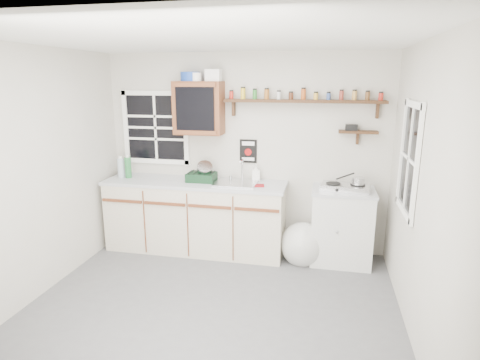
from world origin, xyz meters
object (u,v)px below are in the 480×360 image
Objects in this scene: hotplate at (345,187)px; dish_rack at (203,175)px; spice_shelf at (302,100)px; upper_cabinet at (199,108)px; main_cabinet at (195,216)px; right_cabinet at (341,226)px.

dish_rack is at bearing -173.17° from hotplate.
upper_cabinet is at bearing -176.87° from spice_shelf.
upper_cabinet is 2.02m from hotplate.
main_cabinet is 1.97m from spice_shelf.
main_cabinet is 3.93× the size of hotplate.
upper_cabinet reaches higher than main_cabinet.
spice_shelf is at bearing 9.32° from main_cabinet.
spice_shelf reaches higher than right_cabinet.
upper_cabinet is at bearing 76.32° from main_cabinet.
dish_rack is 0.60× the size of hotplate.
hotplate is (1.75, -0.03, -0.06)m from dish_rack.
main_cabinet is at bearing -170.68° from spice_shelf.
spice_shelf is (1.30, 0.21, 1.47)m from main_cabinet.
main_cabinet is 2.54× the size of right_cabinet.
right_cabinet is at bearing -0.68° from dish_rack.
right_cabinet is at bearing -3.76° from upper_cabinet.
right_cabinet is 0.48× the size of spice_shelf.
right_cabinet is at bearing -19.23° from spice_shelf.
dish_rack is (0.10, 0.03, 0.54)m from main_cabinet.
upper_cabinet is (0.03, 0.14, 1.36)m from main_cabinet.
spice_shelf reaches higher than main_cabinet.
hotplate is at bearing -20.64° from spice_shelf.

